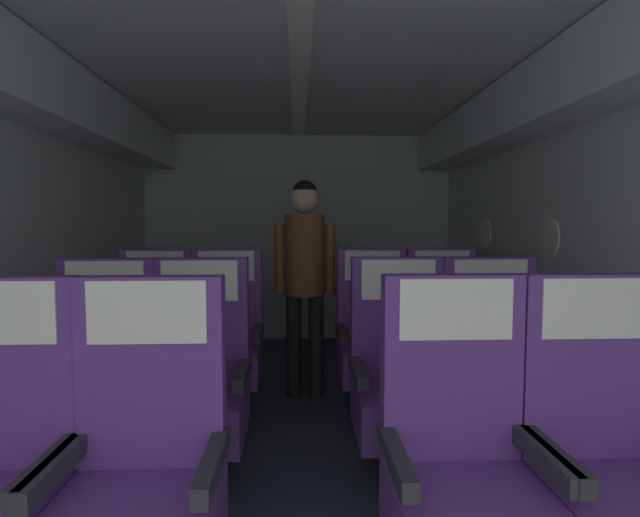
# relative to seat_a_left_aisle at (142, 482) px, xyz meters

# --- Properties ---
(ground) EXTENTS (3.50, 5.78, 0.02)m
(ground) POSITION_rel_seat_a_left_aisle_xyz_m (0.49, 1.10, -0.46)
(ground) COLOR #2D3342
(fuselage_shell) EXTENTS (3.38, 5.43, 2.24)m
(fuselage_shell) POSITION_rel_seat_a_left_aisle_xyz_m (0.49, 1.36, 1.14)
(fuselage_shell) COLOR silver
(fuselage_shell) RESTS_ON ground
(seat_a_left_aisle) EXTENTS (0.50, 0.47, 1.07)m
(seat_a_left_aisle) POSITION_rel_seat_a_left_aisle_xyz_m (0.00, 0.00, 0.00)
(seat_a_left_aisle) COLOR #38383D
(seat_a_left_aisle) RESTS_ON ground
(seat_a_right_aisle) EXTENTS (0.50, 0.47, 1.07)m
(seat_a_right_aisle) POSITION_rel_seat_a_left_aisle_xyz_m (1.46, 0.00, 0.00)
(seat_a_right_aisle) COLOR #38383D
(seat_a_right_aisle) RESTS_ON ground
(seat_a_right_window) EXTENTS (0.50, 0.47, 1.07)m
(seat_a_right_window) POSITION_rel_seat_a_left_aisle_xyz_m (0.99, 0.01, 0.00)
(seat_a_right_window) COLOR #38383D
(seat_a_right_window) RESTS_ON ground
(seat_b_left_window) EXTENTS (0.50, 0.47, 1.07)m
(seat_b_left_window) POSITION_rel_seat_a_left_aisle_xyz_m (-0.46, 0.86, 0.00)
(seat_b_left_window) COLOR #38383D
(seat_b_left_window) RESTS_ON ground
(seat_b_left_aisle) EXTENTS (0.50, 0.47, 1.07)m
(seat_b_left_aisle) POSITION_rel_seat_a_left_aisle_xyz_m (-0.01, 0.86, 0.00)
(seat_b_left_aisle) COLOR #38383D
(seat_b_left_aisle) RESTS_ON ground
(seat_b_right_aisle) EXTENTS (0.50, 0.47, 1.07)m
(seat_b_right_aisle) POSITION_rel_seat_a_left_aisle_xyz_m (1.45, 0.86, 0.00)
(seat_b_right_aisle) COLOR #38383D
(seat_b_right_aisle) RESTS_ON ground
(seat_b_right_window) EXTENTS (0.50, 0.47, 1.07)m
(seat_b_right_window) POSITION_rel_seat_a_left_aisle_xyz_m (0.98, 0.87, 0.00)
(seat_b_right_window) COLOR #38383D
(seat_b_right_window) RESTS_ON ground
(seat_c_left_window) EXTENTS (0.50, 0.47, 1.07)m
(seat_c_left_window) POSITION_rel_seat_a_left_aisle_xyz_m (-0.47, 1.74, 0.00)
(seat_c_left_window) COLOR #38383D
(seat_c_left_window) RESTS_ON ground
(seat_c_left_aisle) EXTENTS (0.50, 0.47, 1.07)m
(seat_c_left_aisle) POSITION_rel_seat_a_left_aisle_xyz_m (-0.00, 1.74, 0.00)
(seat_c_left_aisle) COLOR #38383D
(seat_c_left_aisle) RESTS_ON ground
(seat_c_right_aisle) EXTENTS (0.50, 0.47, 1.07)m
(seat_c_right_aisle) POSITION_rel_seat_a_left_aisle_xyz_m (1.45, 1.72, 0.00)
(seat_c_right_aisle) COLOR #38383D
(seat_c_right_aisle) RESTS_ON ground
(seat_c_right_window) EXTENTS (0.50, 0.47, 1.07)m
(seat_c_right_window) POSITION_rel_seat_a_left_aisle_xyz_m (0.98, 1.72, 0.00)
(seat_c_right_window) COLOR #38383D
(seat_c_right_window) RESTS_ON ground
(flight_attendant) EXTENTS (0.43, 0.28, 1.55)m
(flight_attendant) POSITION_rel_seat_a_left_aisle_xyz_m (0.53, 2.01, 0.49)
(flight_attendant) COLOR black
(flight_attendant) RESTS_ON ground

